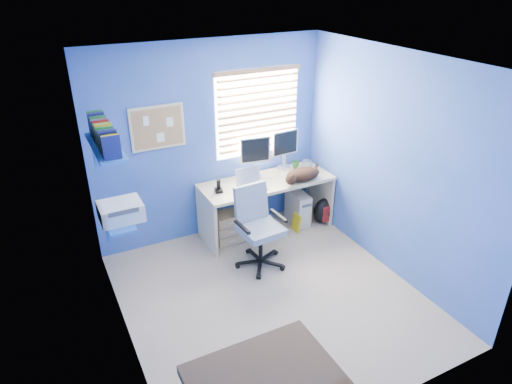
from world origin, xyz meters
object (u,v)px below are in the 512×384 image
laptop (252,180)px  tower_pc (298,207)px  cat (303,174)px  desk (266,206)px  office_chair (258,237)px

laptop → tower_pc: 1.00m
laptop → cat: 0.70m
desk → tower_pc: 0.52m
desk → office_chair: size_ratio=1.79×
desk → laptop: laptop is taller
desk → cat: size_ratio=3.64×
desk → cat: (0.42, -0.20, 0.45)m
office_chair → cat: bearing=26.2°
office_chair → tower_pc: bearing=33.8°
tower_pc → office_chair: (-0.94, -0.63, 0.14)m
desk → tower_pc: desk is taller
desk → tower_pc: (0.50, 0.00, -0.14)m
cat → office_chair: 1.07m
cat → tower_pc: (0.08, 0.20, -0.60)m
tower_pc → office_chair: size_ratio=0.46×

